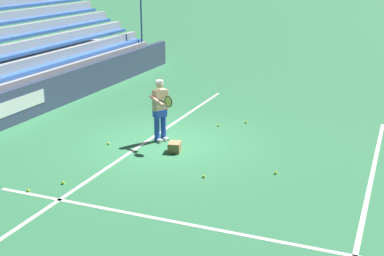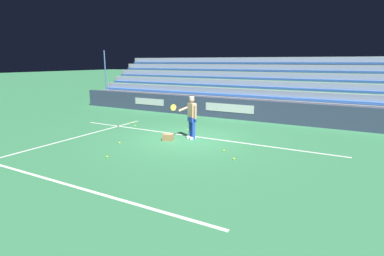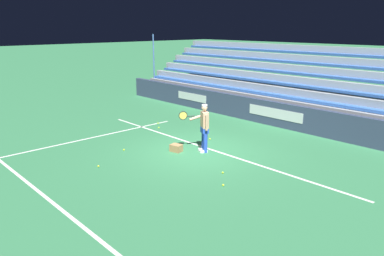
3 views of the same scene
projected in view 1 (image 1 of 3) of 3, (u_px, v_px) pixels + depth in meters
ground_plane at (163, 143)px, 14.68m from camera, size 160.00×160.00×0.00m
court_baseline_white at (147, 141)px, 14.86m from camera, size 12.00×0.10×0.01m
court_sideline_white at (269, 240)px, 9.62m from camera, size 0.10×12.00×0.01m
court_service_line_white at (373, 171)px, 12.72m from camera, size 8.22×0.10×0.01m
back_wall_sponsor_board at (14, 106)px, 16.29m from camera, size 21.54×0.25×1.10m
tennis_player at (160, 110)px, 14.62m from camera, size 0.90×0.88×1.71m
ball_box_cardboard at (175, 147)px, 14.00m from camera, size 0.46×0.38×0.26m
tennis_ball_toward_net at (63, 183)px, 12.00m from camera, size 0.07×0.07×0.07m
tennis_ball_far_left at (246, 122)px, 16.49m from camera, size 0.07×0.07×0.07m
tennis_ball_stray_back at (204, 176)px, 12.35m from camera, size 0.07×0.07×0.07m
tennis_ball_far_right at (276, 173)px, 12.56m from camera, size 0.07×0.07×0.07m
tennis_ball_by_box at (219, 125)px, 16.17m from camera, size 0.07×0.07×0.07m
tennis_ball_midcourt at (109, 144)px, 14.56m from camera, size 0.07×0.07×0.07m
tennis_ball_near_player at (28, 190)px, 11.60m from camera, size 0.07×0.07×0.07m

